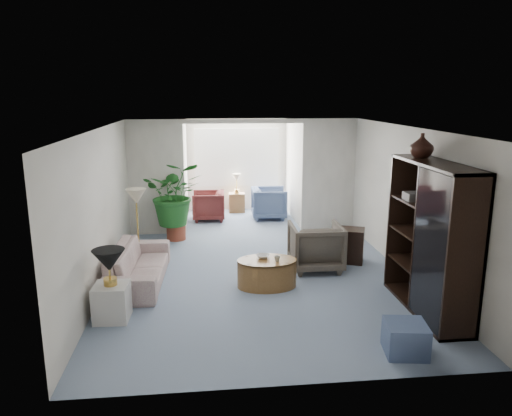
{
  "coord_description": "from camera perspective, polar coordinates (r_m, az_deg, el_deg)",
  "views": [
    {
      "loc": [
        -0.9,
        -7.55,
        3.02
      ],
      "look_at": [
        0.0,
        0.6,
        1.1
      ],
      "focal_mm": 34.28,
      "sensor_mm": 36.0,
      "label": 1
    }
  ],
  "objects": [
    {
      "name": "end_table",
      "position": [
        7.06,
        -16.47,
        -10.5
      ],
      "size": [
        0.47,
        0.47,
        0.5
      ],
      "primitive_type": "cube",
      "rotation": [
        0.0,
        0.0,
        -0.04
      ],
      "color": "silver",
      "rests_on": "ground"
    },
    {
      "name": "coffee_cup",
      "position": [
        7.72,
        2.49,
        -5.95
      ],
      "size": [
        0.11,
        0.11,
        0.09
      ],
      "primitive_type": "imported",
      "rotation": [
        0.0,
        0.0,
        -0.12
      ],
      "color": "beige",
      "rests_on": "coffee_table"
    },
    {
      "name": "back_header",
      "position": [
        10.61,
        -1.44,
        10.09
      ],
      "size": [
        2.6,
        0.12,
        0.1
      ],
      "primitive_type": "cube",
      "color": "white",
      "rests_on": "back_pier_left"
    },
    {
      "name": "coffee_bowl",
      "position": [
        7.89,
        0.83,
        -5.66
      ],
      "size": [
        0.24,
        0.24,
        0.05
      ],
      "primitive_type": "imported",
      "rotation": [
        0.0,
        0.0,
        -0.12
      ],
      "color": "silver",
      "rests_on": "coffee_table"
    },
    {
      "name": "cabinet_urn",
      "position": [
        7.43,
        18.78,
        6.92
      ],
      "size": [
        0.34,
        0.34,
        0.35
      ],
      "primitive_type": "imported",
      "color": "black",
      "rests_on": "entertainment_cabinet"
    },
    {
      "name": "sunroom_table",
      "position": [
        12.77,
        -2.25,
        0.64
      ],
      "size": [
        0.42,
        0.33,
        0.5
      ],
      "primitive_type": "cube",
      "rotation": [
        0.0,
        0.0,
        -0.04
      ],
      "color": "brown",
      "rests_on": "ground"
    },
    {
      "name": "ottoman",
      "position": [
        6.26,
        17.04,
        -14.34
      ],
      "size": [
        0.54,
        0.54,
        0.38
      ],
      "primitive_type": "cube",
      "rotation": [
        0.0,
        0.0,
        -0.15
      ],
      "color": "slate",
      "rests_on": "ground"
    },
    {
      "name": "window_pane",
      "position": [
        12.87,
        -2.25,
        5.94
      ],
      "size": [
        2.2,
        0.02,
        1.5
      ],
      "primitive_type": "cube",
      "color": "white"
    },
    {
      "name": "window_blinds",
      "position": [
        12.84,
        -2.24,
        5.92
      ],
      "size": [
        2.2,
        0.02,
        1.5
      ],
      "primitive_type": "cube",
      "color": "white"
    },
    {
      "name": "sofa",
      "position": [
        8.26,
        -13.52,
        -6.45
      ],
      "size": [
        0.89,
        2.08,
        0.6
      ],
      "primitive_type": "imported",
      "rotation": [
        0.0,
        0.0,
        1.53
      ],
      "color": "beige",
      "rests_on": "ground"
    },
    {
      "name": "floor_lamp",
      "position": [
        8.89,
        -13.82,
        1.3
      ],
      "size": [
        0.36,
        0.36,
        0.28
      ],
      "primitive_type": "cone",
      "color": "beige",
      "rests_on": "ground"
    },
    {
      "name": "sunroom_floor",
      "position": [
        12.07,
        -1.82,
        -1.31
      ],
      "size": [
        2.6,
        2.6,
        0.0
      ],
      "primitive_type": "plane",
      "color": "#8594B0",
      "rests_on": "ground"
    },
    {
      "name": "back_pier_left",
      "position": [
        10.75,
        -11.57,
        3.43
      ],
      "size": [
        1.2,
        0.12,
        2.5
      ],
      "primitive_type": "cube",
      "color": "white",
      "rests_on": "ground"
    },
    {
      "name": "side_table_dark",
      "position": [
        9.15,
        10.82,
        -4.28
      ],
      "size": [
        0.64,
        0.58,
        0.63
      ],
      "primitive_type": "cube",
      "rotation": [
        0.0,
        0.0,
        -0.37
      ],
      "color": "black",
      "rests_on": "ground"
    },
    {
      "name": "framed_picture",
      "position": [
        8.28,
        17.76,
        3.37
      ],
      "size": [
        0.04,
        0.5,
        0.4
      ],
      "primitive_type": "cube",
      "color": "#C1B79A"
    },
    {
      "name": "table_lamp",
      "position": [
        6.85,
        -16.8,
        -5.88
      ],
      "size": [
        0.44,
        0.44,
        0.3
      ],
      "primitive_type": "cone",
      "color": "black",
      "rests_on": "end_table"
    },
    {
      "name": "sunroom_chair_maroon",
      "position": [
        11.99,
        -5.58,
        0.27
      ],
      "size": [
        0.81,
        0.78,
        0.71
      ],
      "primitive_type": "imported",
      "rotation": [
        0.0,
        0.0,
        -1.61
      ],
      "color": "maroon",
      "rests_on": "ground"
    },
    {
      "name": "house_plant",
      "position": [
        10.32,
        -9.47,
        1.69
      ],
      "size": [
        1.22,
        1.06,
        1.35
      ],
      "primitive_type": "imported",
      "color": "#216022",
      "rests_on": "plant_pot"
    },
    {
      "name": "back_pier_right",
      "position": [
        11.06,
        8.47,
        3.83
      ],
      "size": [
        1.2,
        0.12,
        2.5
      ],
      "primitive_type": "cube",
      "color": "white",
      "rests_on": "ground"
    },
    {
      "name": "coffee_table",
      "position": [
        7.88,
        1.28,
        -7.6
      ],
      "size": [
        1.06,
        1.06,
        0.45
      ],
      "primitive_type": "cylinder",
      "rotation": [
        0.0,
        0.0,
        -0.12
      ],
      "color": "brown",
      "rests_on": "ground"
    },
    {
      "name": "sunroom_chair_blue",
      "position": [
        12.09,
        1.55,
        0.58
      ],
      "size": [
        0.87,
        0.85,
        0.77
      ],
      "primitive_type": "imported",
      "rotation": [
        0.0,
        0.0,
        1.53
      ],
      "color": "slate",
      "rests_on": "ground"
    },
    {
      "name": "shelf_clutter",
      "position": [
        7.03,
        19.97,
        -2.32
      ],
      "size": [
        0.3,
        1.24,
        1.06
      ],
      "color": "#595654",
      "rests_on": "entertainment_cabinet"
    },
    {
      "name": "wingback_chair",
      "position": [
        8.66,
        6.98,
        -4.45
      ],
      "size": [
        0.9,
        0.92,
        0.82
      ],
      "primitive_type": "imported",
      "rotation": [
        0.0,
        0.0,
        3.12
      ],
      "color": "#5B5348",
      "rests_on": "ground"
    },
    {
      "name": "entertainment_cabinet",
      "position": [
        7.22,
        19.71,
        -3.36
      ],
      "size": [
        0.51,
        1.91,
        2.13
      ],
      "primitive_type": "cube",
      "color": "black",
      "rests_on": "ground"
    },
    {
      "name": "floor",
      "position": [
        8.19,
        0.47,
        -8.48
      ],
      "size": [
        6.0,
        6.0,
        0.0
      ],
      "primitive_type": "plane",
      "color": "#8594B0",
      "rests_on": "ground"
    },
    {
      "name": "plant_pot",
      "position": [
        10.51,
        -9.3,
        -2.79
      ],
      "size": [
        0.4,
        0.4,
        0.32
      ],
      "primitive_type": "cylinder",
      "color": "brown",
      "rests_on": "ground"
    }
  ]
}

